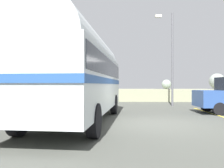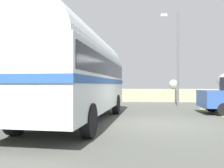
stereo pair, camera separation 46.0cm
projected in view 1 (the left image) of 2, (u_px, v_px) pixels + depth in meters
name	position (u px, v px, depth m)	size (l,w,h in m)	color
ground	(158.00, 124.00, 8.57)	(32.00, 26.00, 0.02)	#454741
breakwater	(135.00, 93.00, 20.38)	(31.36, 1.80, 2.49)	gray
vintage_coach	(79.00, 71.00, 8.97)	(3.19, 8.77, 3.70)	black
lamp_post	(170.00, 54.00, 15.81)	(1.18, 0.61, 6.48)	#5B5B60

